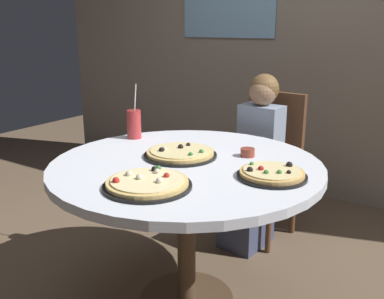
% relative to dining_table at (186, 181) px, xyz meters
% --- Properties ---
extents(wall_with_window, '(5.20, 0.14, 2.90)m').
position_rel_dining_table_xyz_m(wall_with_window, '(-0.00, 1.83, 0.79)').
color(wall_with_window, gray).
rests_on(wall_with_window, ground_plane).
extents(dining_table, '(1.27, 1.27, 0.75)m').
position_rel_dining_table_xyz_m(dining_table, '(0.00, 0.00, 0.00)').
color(dining_table, silver).
rests_on(dining_table, ground_plane).
extents(chair_wooden, '(0.44, 0.44, 0.95)m').
position_rel_dining_table_xyz_m(chair_wooden, '(0.01, 0.96, -0.13)').
color(chair_wooden, brown).
rests_on(chair_wooden, ground_plane).
extents(diner_child, '(0.29, 0.42, 1.08)m').
position_rel_dining_table_xyz_m(diner_child, '(-0.01, 0.77, -0.17)').
color(diner_child, '#3F4766').
rests_on(diner_child, ground_plane).
extents(pizza_veggie, '(0.35, 0.35, 0.05)m').
position_rel_dining_table_xyz_m(pizza_veggie, '(0.05, -0.35, 0.11)').
color(pizza_veggie, black).
rests_on(pizza_veggie, dining_table).
extents(pizza_cheese, '(0.36, 0.36, 0.05)m').
position_rel_dining_table_xyz_m(pizza_cheese, '(-0.08, 0.06, 0.11)').
color(pizza_cheese, black).
rests_on(pizza_cheese, dining_table).
extents(pizza_pepperoni, '(0.30, 0.30, 0.05)m').
position_rel_dining_table_xyz_m(pizza_pepperoni, '(0.42, 0.02, 0.11)').
color(pizza_pepperoni, black).
rests_on(pizza_pepperoni, dining_table).
extents(soda_cup, '(0.08, 0.08, 0.31)m').
position_rel_dining_table_xyz_m(soda_cup, '(-0.49, 0.21, 0.17)').
color(soda_cup, '#B73333').
rests_on(soda_cup, dining_table).
extents(sauce_bowl, '(0.07, 0.07, 0.04)m').
position_rel_dining_table_xyz_m(sauce_bowl, '(0.20, 0.24, 0.11)').
color(sauce_bowl, brown).
rests_on(sauce_bowl, dining_table).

